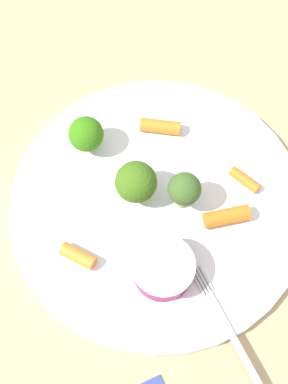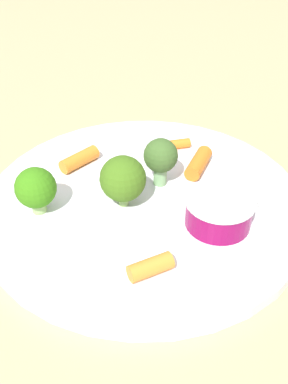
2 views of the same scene
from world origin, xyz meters
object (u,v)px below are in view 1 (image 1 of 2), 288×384
Objects in this scene: plate at (158,204)px; carrot_stick_3 at (227,216)px; fork at (237,344)px; broccoli_floret_0 at (136,182)px; sauce_cup at (163,269)px; carrot_stick_1 at (244,180)px; broccoli_floret_1 at (184,191)px; carrot_stick_0 at (161,127)px; broccoli_floret_2 at (86,134)px; carrot_stick_2 at (78,256)px.

carrot_stick_3 is (0.07, -0.02, 0.01)m from plate.
plate is at bearing 118.37° from fork.
broccoli_floret_0 is 1.08× the size of carrot_stick_3.
sauce_cup reaches higher than carrot_stick_1.
carrot_stick_0 is (-0.03, 0.09, -0.02)m from broccoli_floret_1.
carrot_stick_1 is at bearing 9.39° from broccoli_floret_0.
carrot_stick_3 is (0.09, -0.03, -0.02)m from broccoli_floret_0.
carrot_stick_3 is at bearing -28.55° from broccoli_floret_2.
broccoli_floret_0 is 1.15× the size of carrot_stick_0.
fork is at bearing -61.63° from plate.
carrot_stick_1 is (0.17, -0.04, -0.02)m from broccoli_floret_2.
plate is 6.59× the size of carrot_stick_3.
carrot_stick_2 reaches higher than plate.
carrot_stick_0 is at bearing 17.14° from broccoli_floret_2.
plate is 0.10m from carrot_stick_1.
carrot_stick_3 is (0.15, -0.08, -0.02)m from broccoli_floret_2.
sauce_cup reaches higher than plate.
carrot_stick_3 is (0.06, 0.06, -0.01)m from sauce_cup.
sauce_cup is 1.75× the size of carrot_stick_1.
broccoli_floret_2 is 1.03× the size of carrot_stick_0.
plate is at bearing 95.09° from sauce_cup.
plate is at bearing 39.99° from carrot_stick_2.
broccoli_floret_2 is 0.18m from carrot_stick_1.
sauce_cup is at bearing -84.91° from plate.
carrot_stick_1 is (0.12, 0.02, -0.02)m from broccoli_floret_0.
broccoli_floret_1 reaches higher than sauce_cup.
sauce_cup is 1.38× the size of carrot_stick_0.
plate is at bearing -18.31° from broccoli_floret_0.
carrot_stick_0 is 0.17m from carrot_stick_2.
carrot_stick_2 is 0.16m from carrot_stick_3.
broccoli_floret_0 is 0.10m from carrot_stick_3.
carrot_stick_2 is at bearing -151.53° from carrot_stick_1.
fork is (0.08, -0.23, -0.01)m from carrot_stick_0.
fork is (0.07, -0.07, -0.01)m from sauce_cup.
carrot_stick_0 is (0.08, 0.02, -0.02)m from broccoli_floret_2.
plate is at bearing -163.82° from carrot_stick_1.
carrot_stick_2 reaches higher than fork.
plate is at bearing -90.49° from carrot_stick_0.
broccoli_floret_0 is (-0.03, 0.09, 0.02)m from sauce_cup.
broccoli_floret_2 is at bearing 134.80° from broccoli_floret_0.
broccoli_floret_2 is 0.26m from fork.
plate is 8.86× the size of carrot_stick_1.
broccoli_floret_1 is at bearing -10.17° from broccoli_floret_0.
plate is 6.08× the size of broccoli_floret_0.
sauce_cup is 1.22× the size of broccoli_floret_1.
carrot_stick_1 is 0.19m from carrot_stick_2.
broccoli_floret_0 reaches higher than fork.
sauce_cup is at bearing 136.88° from fork.
sauce_cup is 0.10m from fork.
carrot_stick_0 is 1.24× the size of carrot_stick_2.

